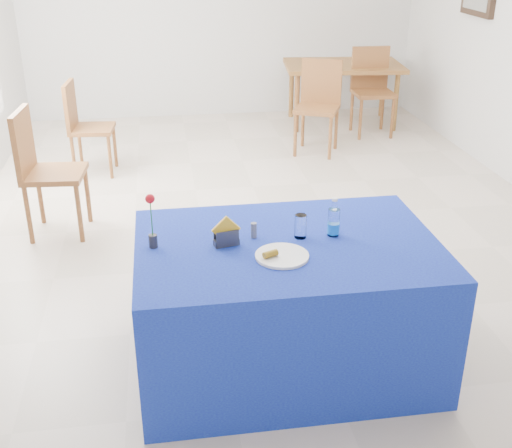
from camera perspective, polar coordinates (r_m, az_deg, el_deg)
The scene contains 16 objects.
floor at distance 5.49m, azimuth 0.93°, elevation 0.39°, with size 7.00×7.00×0.00m, color beige.
room_shell at distance 5.02m, azimuth 1.07°, elevation 18.87°, with size 7.00×7.00×7.00m.
plate at distance 3.23m, azimuth 2.32°, elevation -2.85°, with size 0.27×0.27×0.01m, color white.
drinking_glass at distance 3.42m, azimuth 3.98°, elevation -0.20°, with size 0.06×0.06×0.13m, color white.
salt_shaker at distance 3.42m, azimuth -2.79°, elevation -0.57°, with size 0.03×0.03×0.09m, color gray.
pepper_shaker at distance 3.42m, azimuth -0.20°, elevation -0.56°, with size 0.03×0.03×0.09m, color slate.
blue_table at distance 3.57m, azimuth 2.71°, elevation -7.14°, with size 1.60×1.10×0.76m.
water_bottle at distance 3.46m, azimuth 6.91°, elevation 0.10°, with size 0.07×0.07×0.21m.
napkin_holder at distance 3.34m, azimuth -2.66°, elevation -1.12°, with size 0.15×0.08×0.17m.
rose_vase at distance 3.32m, azimuth -9.26°, elevation 0.18°, with size 0.05×0.05×0.30m.
oak_table at distance 8.20m, azimuth 7.74°, elevation 13.42°, with size 1.51×1.06×0.76m.
chair_bg_left at distance 7.13m, azimuth 5.61°, elevation 10.95°, with size 0.59×0.59×0.99m.
chair_bg_right at distance 7.90m, azimuth 10.23°, elevation 12.10°, with size 0.46×0.46×1.01m.
chair_win_a at distance 5.31m, azimuth -18.55°, elevation 5.06°, with size 0.49×0.49×1.02m.
chair_win_b at distance 6.62m, azimuth -15.15°, elevation 8.78°, with size 0.45×0.45×0.92m.
banana_pieces at distance 3.20m, azimuth 1.30°, elevation -2.66°, with size 0.08×0.06×0.03m.
Camera 1 is at (-0.84, -4.92, 2.27)m, focal length 45.00 mm.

